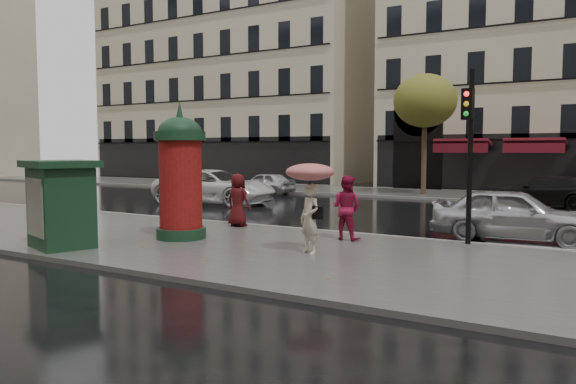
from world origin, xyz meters
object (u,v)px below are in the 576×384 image
Objects in this scene: woman_umbrella at (310,192)px; car_white at (215,187)px; woman_red at (346,208)px; newsstand at (61,203)px; man_burgundy at (238,200)px; morris_column at (180,173)px; traffic_light at (469,139)px; car_black at (545,192)px; car_silver at (513,214)px; car_far_silver at (265,183)px.

woman_umbrella reaches higher than car_white.
newsstand is (-5.62, -4.77, 0.25)m from woman_red.
woman_umbrella is 1.31× the size of man_burgundy.
morris_column reaches higher than woman_red.
woman_red is (-0.14, 2.31, -0.58)m from woman_umbrella.
traffic_light is 0.92× the size of car_black.
traffic_light is at bearing 153.39° from car_silver.
traffic_light is at bearing 48.83° from woman_umbrella.
woman_red is at bearing 46.34° from car_far_silver.
morris_column is 0.77× the size of car_black.
man_burgundy is 0.77× the size of newsstand.
woman_red is 4.78m from car_silver.
car_far_silver is at bearing -82.47° from car_black.
newsstand is 0.50× the size of car_silver.
traffic_light reaches higher than woman_umbrella.
woman_red reaches higher than car_silver.
car_silver is (7.89, 2.28, -0.21)m from man_burgundy.
traffic_light is 1.02× the size of car_silver.
woman_umbrella is 0.59× the size of morris_column.
newsstand is at bearing -19.10° from car_black.
traffic_light is 2.04× the size of newsstand.
traffic_light is 19.04m from car_far_silver.
car_far_silver is (-15.17, 10.32, -0.12)m from car_silver.
man_burgundy is 5.62m from newsstand.
car_white is (-5.92, 6.27, -0.15)m from man_burgundy.
traffic_light reaches higher than car_far_silver.
man_burgundy is 14.56m from car_far_silver.
newsstand is at bearing 77.40° from man_burgundy.
morris_column is 0.84× the size of traffic_light.
woman_umbrella is 4.51m from traffic_light.
woman_red is 0.48× the size of car_far_silver.
car_silver is at bearing 55.13° from woman_umbrella.
car_black is (3.29, 15.52, -0.86)m from woman_umbrella.
morris_column is 9.37m from car_silver.
newsstand reaches higher than car_black.
woman_umbrella is 0.38× the size of car_white.
woman_red is at bearing 174.29° from man_burgundy.
man_burgundy is 0.29× the size of car_white.
woman_red is 17.46m from car_far_silver.
morris_column reaches higher than car_silver.
woman_red is 0.40× the size of car_silver.
car_white is (-4.41, 11.67, -0.43)m from newsstand.
man_burgundy is at bearing 35.66° from car_far_silver.
car_silver is (7.80, 5.05, -1.17)m from morris_column.
traffic_light is (7.01, 3.09, 0.92)m from morris_column.
woman_umbrella is 15.89m from car_black.
car_silver is at bearing 39.23° from newsstand.
morris_column is 1.02× the size of car_far_silver.
car_black is (7.54, 12.57, -0.25)m from man_burgundy.
man_burgundy is 8.22m from car_silver.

